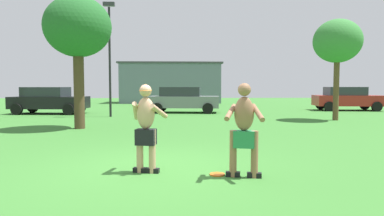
{
  "coord_description": "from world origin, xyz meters",
  "views": [
    {
      "loc": [
        0.49,
        -6.86,
        1.66
      ],
      "look_at": [
        0.81,
        0.1,
        1.2
      ],
      "focal_mm": 32.2,
      "sensor_mm": 36.0,
      "label": 1
    }
  ],
  "objects": [
    {
      "name": "outbuilding_behind_lot",
      "position": [
        -0.06,
        27.18,
        1.95
      ],
      "size": [
        9.86,
        4.41,
        3.9
      ],
      "color": "slate",
      "rests_on": "ground_plane"
    },
    {
      "name": "car_red_mid_lot",
      "position": [
        11.96,
        15.74,
        0.82
      ],
      "size": [
        4.47,
        2.41,
        1.58
      ],
      "color": "maroon",
      "rests_on": "ground_plane"
    },
    {
      "name": "tree_behind_players",
      "position": [
        -3.25,
        6.58,
        3.83
      ],
      "size": [
        2.53,
        2.53,
        5.06
      ],
      "color": "#4C3823",
      "rests_on": "ground_plane"
    },
    {
      "name": "car_gray_near_post",
      "position": [
        0.9,
        14.36,
        0.82
      ],
      "size": [
        4.48,
        2.43,
        1.58
      ],
      "color": "slate",
      "rests_on": "ground_plane"
    },
    {
      "name": "ground_plane",
      "position": [
        0.0,
        0.0,
        0.0
      ],
      "size": [
        80.0,
        80.0,
        0.0
      ],
      "primitive_type": "plane",
      "color": "#38752D"
    },
    {
      "name": "frisbee",
      "position": [
        1.25,
        -0.6,
        0.01
      ],
      "size": [
        0.28,
        0.28,
        0.03
      ],
      "primitive_type": "cylinder",
      "color": "orange",
      "rests_on": "ground_plane"
    },
    {
      "name": "lamp_post",
      "position": [
        -3.03,
        11.68,
        3.68
      ],
      "size": [
        0.6,
        0.24,
        6.04
      ],
      "color": "black",
      "rests_on": "ground_plane"
    },
    {
      "name": "player_with_cap",
      "position": [
        -0.09,
        -0.35,
        0.93
      ],
      "size": [
        0.68,
        0.64,
        1.69
      ],
      "color": "black",
      "rests_on": "ground_plane"
    },
    {
      "name": "car_black_far_end",
      "position": [
        -7.06,
        13.85,
        0.82
      ],
      "size": [
        4.45,
        2.34,
        1.58
      ],
      "color": "black",
      "rests_on": "ground_plane"
    },
    {
      "name": "tree_left_field",
      "position": [
        8.16,
        9.32,
        3.74
      ],
      "size": [
        2.25,
        2.25,
        4.82
      ],
      "color": "brown",
      "rests_on": "ground_plane"
    },
    {
      "name": "player_in_green",
      "position": [
        1.71,
        -0.77,
        0.9
      ],
      "size": [
        0.73,
        0.68,
        1.7
      ],
      "color": "black",
      "rests_on": "ground_plane"
    }
  ]
}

